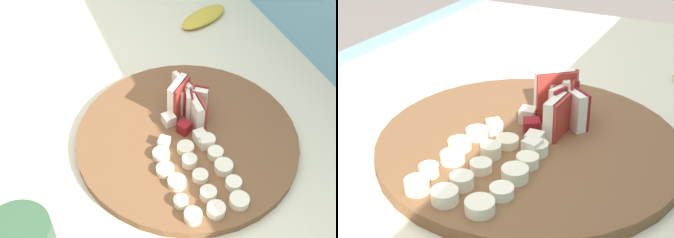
{
  "view_description": "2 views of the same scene",
  "coord_description": "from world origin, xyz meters",
  "views": [
    {
      "loc": [
        0.43,
        -0.16,
        1.45
      ],
      "look_at": [
        -0.07,
        0.04,
        0.9
      ],
      "focal_mm": 48.67,
      "sensor_mm": 36.0,
      "label": 1
    },
    {
      "loc": [
        0.44,
        0.27,
        1.18
      ],
      "look_at": [
        -0.06,
        0.02,
        0.89
      ],
      "focal_mm": 52.0,
      "sensor_mm": 36.0,
      "label": 2
    }
  ],
  "objects": [
    {
      "name": "cutting_board",
      "position": [
        -0.04,
        0.06,
        0.87
      ],
      "size": [
        0.38,
        0.38,
        0.02
      ],
      "primitive_type": "cylinder",
      "color": "brown",
      "rests_on": "tiled_countertop"
    },
    {
      "name": "apple_dice_pile",
      "position": [
        -0.04,
        0.06,
        0.89
      ],
      "size": [
        0.09,
        0.09,
        0.02
      ],
      "color": "#EFE5CC",
      "rests_on": "cutting_board"
    },
    {
      "name": "apple_wedge_fan",
      "position": [
        -0.1,
        0.09,
        0.91
      ],
      "size": [
        0.1,
        0.08,
        0.07
      ],
      "color": "#B22D23",
      "rests_on": "cutting_board"
    },
    {
      "name": "banana_slice_rows",
      "position": [
        0.05,
        0.05,
        0.88
      ],
      "size": [
        0.16,
        0.11,
        0.02
      ],
      "color": "white",
      "rests_on": "cutting_board"
    }
  ]
}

